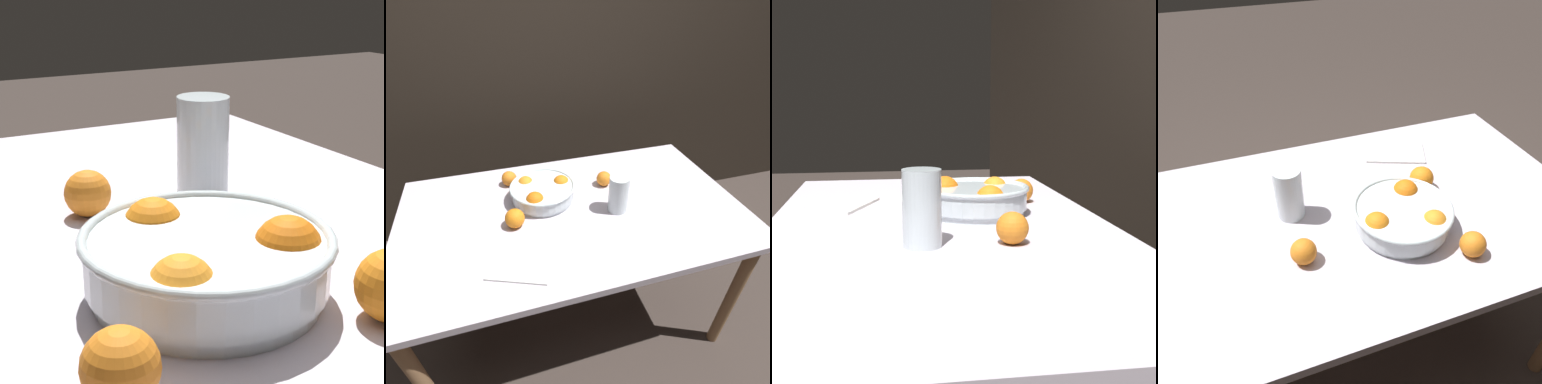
% 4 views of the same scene
% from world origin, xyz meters
% --- Properties ---
extents(dining_table, '(1.41, 0.82, 0.73)m').
position_xyz_m(dining_table, '(0.00, 0.00, 0.66)').
color(dining_table, silver).
rests_on(dining_table, ground_plane).
extents(fruit_bowl, '(0.28, 0.28, 0.09)m').
position_xyz_m(fruit_bowl, '(-0.11, 0.10, 0.78)').
color(fruit_bowl, silver).
rests_on(fruit_bowl, dining_table).
extents(juice_glass, '(0.08, 0.08, 0.16)m').
position_xyz_m(juice_glass, '(0.18, -0.05, 0.81)').
color(juice_glass, '#F4A314').
rests_on(juice_glass, dining_table).
extents(orange_loose_near_bowl, '(0.07, 0.07, 0.07)m').
position_xyz_m(orange_loose_near_bowl, '(-0.23, 0.26, 0.77)').
color(orange_loose_near_bowl, orange).
rests_on(orange_loose_near_bowl, dining_table).
extents(orange_loose_front, '(0.08, 0.08, 0.08)m').
position_xyz_m(orange_loose_front, '(-0.24, -0.03, 0.77)').
color(orange_loose_front, orange).
rests_on(orange_loose_front, dining_table).
extents(orange_loose_aside, '(0.07, 0.07, 0.07)m').
position_xyz_m(orange_loose_aside, '(0.19, 0.13, 0.77)').
color(orange_loose_aside, orange).
rests_on(orange_loose_aside, dining_table).
extents(napkin, '(0.24, 0.20, 0.01)m').
position_xyz_m(napkin, '(-0.25, -0.24, 0.74)').
color(napkin, white).
rests_on(napkin, dining_table).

